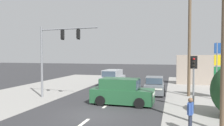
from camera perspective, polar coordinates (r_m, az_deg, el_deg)
ground_plane at (r=13.51m, az=-4.83°, el=-13.43°), size 140.00×140.00×0.00m
lane_dash_near at (r=11.74m, az=-8.37°, el=-15.86°), size 0.20×2.40×0.01m
lane_dash_mid at (r=16.27m, az=-1.08°, el=-10.71°), size 0.20×2.40×0.01m
lane_dash_far at (r=21.01m, az=2.87°, el=-7.76°), size 0.20×2.40×0.01m
kerb_left_verge at (r=21.11m, az=-23.15°, el=-7.87°), size 8.00×40.00×0.02m
utility_pole_foreground_right at (r=11.47m, az=26.69°, el=10.84°), size 3.78×0.51×10.08m
utility_pole_midground_right at (r=20.19m, az=19.60°, el=7.96°), size 1.80×0.26×10.92m
traffic_signal_mast at (r=18.59m, az=-14.79°, el=3.69°), size 5.27×0.65×6.00m
pedestal_signal_right_kerb at (r=15.24m, az=20.56°, el=-2.53°), size 0.44×0.30×3.56m
suv_oncoming_mid at (r=16.15m, az=2.57°, el=-7.62°), size 4.57×2.13×1.90m
suv_oncoming_near at (r=25.32m, az=0.22°, el=-4.05°), size 2.21×4.61×1.90m
sedan_kerbside_parked at (r=20.98m, az=11.02°, el=-5.89°), size 2.04×4.31×1.56m
pedestrian_at_kerb at (r=11.07m, az=19.79°, el=-12.11°), size 0.31×0.54×1.63m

